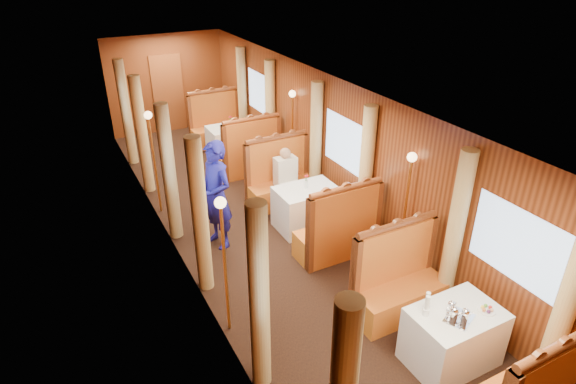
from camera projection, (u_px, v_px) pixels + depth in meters
floor at (268, 237)px, 8.28m from camera, size 3.00×12.00×0.01m
ceiling at (265, 95)px, 7.12m from camera, size 3.00×12.00×0.01m
wall_far at (167, 84)px, 12.41m from camera, size 3.00×0.01×2.50m
wall_left at (175, 191)px, 7.09m from camera, size 0.01×12.00×2.50m
wall_right at (345, 154)px, 8.32m from camera, size 0.01×12.00×2.50m
doorway_far at (168, 94)px, 12.51m from camera, size 0.80×0.04×2.00m
table_near at (453, 337)px, 5.67m from camera, size 1.05×0.72×0.75m
banquette_near_aft at (398, 285)px, 6.44m from camera, size 1.30×0.55×1.34m
table_mid at (306, 208)px, 8.42m from camera, size 1.05×0.72×0.75m
banquette_mid_fwd at (338, 233)px, 7.60m from camera, size 1.30×0.55×1.34m
banquette_mid_aft at (280, 182)px, 9.19m from camera, size 1.30×0.55×1.34m
table_far at (232, 142)px, 11.17m from camera, size 1.05×0.72×0.75m
banquette_far_fwd at (249, 155)px, 10.35m from camera, size 1.30×0.55×1.34m
banquette_far_aft at (217, 127)px, 11.94m from camera, size 1.30×0.55×1.34m
tea_tray at (459, 318)px, 5.40m from camera, size 0.42×0.37×0.01m
teapot_left at (454, 315)px, 5.36m from camera, size 0.21×0.19×0.14m
teapot_right at (465, 316)px, 5.35m from camera, size 0.18×0.16×0.12m
teapot_back at (451, 308)px, 5.47m from camera, size 0.16×0.13×0.12m
fruit_plate at (487, 310)px, 5.51m from camera, size 0.20×0.20×0.05m
cup_inboard at (427, 308)px, 5.41m from camera, size 0.08×0.08×0.26m
cup_outboard at (427, 304)px, 5.47m from camera, size 0.08×0.08×0.26m
rose_vase_mid at (306, 179)px, 8.18m from camera, size 0.06×0.06×0.36m
rose_vase_far at (230, 119)px, 10.93m from camera, size 0.06×0.06×0.36m
window_left_near at (284, 332)px, 4.25m from camera, size 0.01×1.20×0.90m
curtain_left_near_b at (259, 301)px, 5.04m from camera, size 0.22×0.22×2.35m
window_right_near at (516, 245)px, 5.47m from camera, size 0.01×1.20×0.90m
curtain_right_near_a at (566, 307)px, 4.95m from camera, size 0.22×0.22×2.35m
curtain_right_near_b at (455, 235)px, 6.17m from camera, size 0.22×0.22×2.35m
window_left_mid at (174, 179)px, 7.00m from camera, size 0.01×1.20×0.90m
curtain_left_mid_a at (200, 217)px, 6.56m from camera, size 0.22×0.22×2.35m
curtain_left_mid_b at (169, 174)px, 7.78m from camera, size 0.22×0.22×2.35m
window_right_mid at (345, 143)px, 8.22m from camera, size 0.01×1.20×0.90m
curtain_right_mid_a at (365, 176)px, 7.69m from camera, size 0.22×0.22×2.35m
curtain_right_mid_b at (316, 144)px, 8.92m from camera, size 0.22×0.22×2.35m
window_left_far at (126, 112)px, 9.75m from camera, size 0.01×1.20×0.90m
curtain_left_far_a at (142, 136)px, 9.31m from camera, size 0.22×0.22×2.35m
curtain_left_far_b at (126, 113)px, 10.53m from camera, size 0.22×0.22×2.35m
window_right_far at (259, 93)px, 10.97m from camera, size 0.01×1.20×0.90m
curtain_right_far_a at (270, 115)px, 10.44m from camera, size 0.22×0.22×2.35m
curtain_right_far_b at (242, 96)px, 11.67m from camera, size 0.22×0.22×2.35m
sconce_left_fore at (223, 239)px, 5.69m from camera, size 0.14×0.14×1.95m
sconce_right_fore at (408, 189)px, 6.84m from camera, size 0.14×0.14×1.95m
sconce_left_aft at (152, 142)px, 8.44m from camera, size 0.14×0.14×1.95m
sconce_right_aft at (292, 118)px, 9.59m from camera, size 0.14×0.14×1.95m
steward at (216, 195)px, 7.68m from camera, size 0.61×0.76×1.83m
passenger at (286, 172)px, 8.85m from camera, size 0.40×0.44×0.76m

